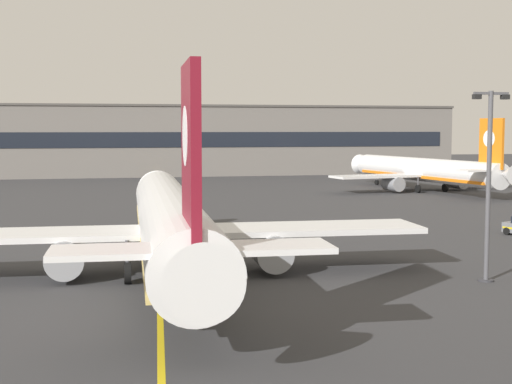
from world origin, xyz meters
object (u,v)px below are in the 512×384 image
at_px(apron_lamp_post, 489,182).
at_px(safety_cone_by_nose_gear, 173,234).
at_px(airliner_foreground, 170,222).
at_px(airliner_background, 425,171).

relative_size(apron_lamp_post, safety_cone_by_nose_gear, 20.43).
relative_size(airliner_foreground, safety_cone_by_nose_gear, 75.45).
distance_m(apron_lamp_post, safety_cone_by_nose_gear, 27.54).
bearing_deg(airliner_background, apron_lamp_post, -111.82).
distance_m(airliner_foreground, safety_cone_by_nose_gear, 16.25).
bearing_deg(safety_cone_by_nose_gear, airliner_foreground, -96.00).
bearing_deg(airliner_background, safety_cone_by_nose_gear, -137.41).
bearing_deg(airliner_background, airliner_foreground, -128.31).
distance_m(airliner_foreground, airliner_background, 66.65).
bearing_deg(apron_lamp_post, safety_cone_by_nose_gear, 127.81).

